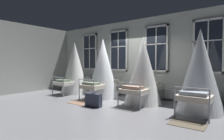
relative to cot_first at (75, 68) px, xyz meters
name	(u,v)px	position (x,y,z in m)	size (l,w,h in m)	color
ground	(121,100)	(2.72, -0.04, -1.18)	(18.12, 18.12, 0.00)	slate
back_wall_with_windows	(137,58)	(2.72, 1.17, 0.47)	(9.54, 0.10, 3.30)	#B2B7AD
end_wall_left	(17,58)	(-2.05, -1.72, 0.47)	(0.10, 6.69, 3.30)	#B2B7AD
window_bank	(136,69)	(2.72, 1.05, -0.03)	(6.50, 0.10, 2.84)	black
cot_first	(75,68)	(0.00, 0.00, 0.00)	(1.33, 1.93, 2.44)	#9EA3A8
cot_second	(103,69)	(1.78, -0.01, 0.00)	(1.33, 1.93, 2.44)	#9EA3A8
cot_third	(143,71)	(3.61, 0.01, -0.04)	(1.33, 1.91, 2.36)	#9EA3A8
cot_fourth	(200,72)	(5.46, -0.02, -0.01)	(1.33, 1.92, 2.43)	#9EA3A8
rug_second	(80,103)	(1.80, -1.33, -1.17)	(0.80, 0.56, 0.01)	brown
rug_fourth	(187,124)	(5.48, -1.33, -1.17)	(0.80, 0.56, 0.01)	brown
suitcase_dark	(94,100)	(2.58, -1.44, -0.95)	(0.58, 0.27, 0.47)	#2D3342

